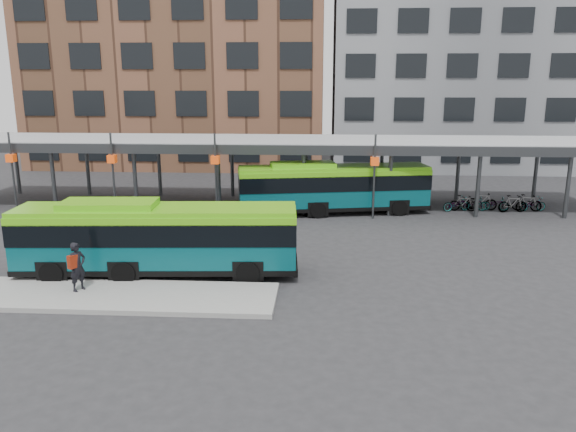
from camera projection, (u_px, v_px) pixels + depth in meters
The scene contains 9 objects.
ground at pixel (246, 273), 23.05m from camera, with size 120.00×120.00×0.00m, color #28282B.
boarding_island at pixel (85, 295), 20.46m from camera, with size 14.00×3.00×0.18m, color gray.
canopy at pixel (272, 143), 34.60m from camera, with size 40.00×6.53×4.80m.
building_brick at pixel (183, 43), 52.07m from camera, with size 26.00×14.00×22.00m, color brown.
building_grey at pixel (467, 54), 50.73m from camera, with size 24.00×14.00×20.00m, color slate.
bus_front at pixel (156, 237), 22.51m from camera, with size 11.30×3.12×3.08m.
bus_rear at pixel (333, 187), 33.05m from camera, with size 11.38×4.36×3.07m.
pedestrian at pixel (77, 266), 20.49m from camera, with size 0.71×0.79×1.82m.
bike_rack at pixel (492, 203), 33.85m from camera, with size 6.35×1.49×1.08m.
Camera 1 is at (3.11, -21.68, 7.76)m, focal length 35.00 mm.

